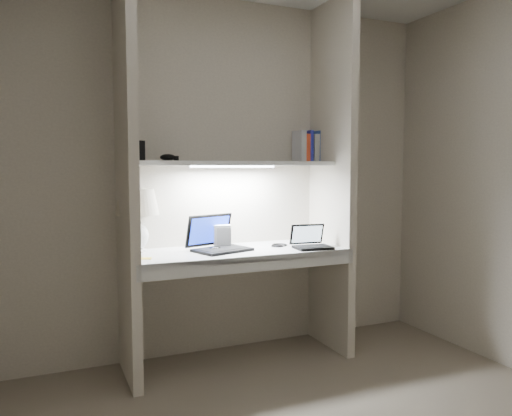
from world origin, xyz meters
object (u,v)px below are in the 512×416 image
table_lamp (137,209)px  book_row (309,147)px  laptop_main (217,242)px  laptop_netbook (311,242)px  speaker (222,236)px

table_lamp → book_row: (1.29, 0.02, 0.42)m
table_lamp → book_row: 1.35m
laptop_main → laptop_netbook: (0.62, -0.17, -0.02)m
table_lamp → book_row: size_ratio=1.80×
speaker → book_row: size_ratio=0.69×
laptop_netbook → table_lamp: bearing=169.9°
laptop_main → laptop_netbook: bearing=-33.3°
speaker → book_row: 0.96m
laptop_netbook → speaker: bearing=161.6°
table_lamp → laptop_netbook: size_ratio=1.57×
laptop_netbook → book_row: 0.76m
book_row → laptop_main: bearing=-168.3°
table_lamp → laptop_main: size_ratio=0.97×
speaker → book_row: book_row is taller
laptop_main → book_row: (0.79, 0.16, 0.65)m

